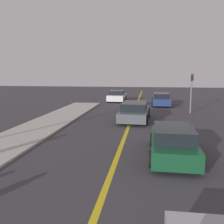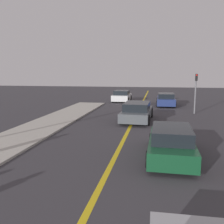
% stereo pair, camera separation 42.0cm
% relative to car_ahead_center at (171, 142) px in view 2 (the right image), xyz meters
% --- Properties ---
extents(road_center_line, '(0.20, 60.00, 0.01)m').
position_rel_car_ahead_center_xyz_m(road_center_line, '(-2.23, 6.73, -0.62)').
color(road_center_line, gold).
rests_on(road_center_line, ground_plane).
extents(sidewalk_left, '(2.87, 27.77, 0.11)m').
position_rel_car_ahead_center_xyz_m(sidewalk_left, '(-7.65, 2.62, -0.57)').
color(sidewalk_left, '#ADA89E').
rests_on(sidewalk_left, ground_plane).
extents(car_ahead_center, '(1.90, 4.36, 1.28)m').
position_rel_car_ahead_center_xyz_m(car_ahead_center, '(0.00, 0.00, 0.00)').
color(car_ahead_center, '#144728').
rests_on(car_ahead_center, ground_plane).
extents(car_far_distant, '(2.16, 4.82, 1.33)m').
position_rel_car_ahead_center_xyz_m(car_far_distant, '(-1.97, 7.53, 0.03)').
color(car_far_distant, '#4C5156').
rests_on(car_far_distant, ground_plane).
extents(car_parked_left_lot, '(1.93, 4.50, 1.29)m').
position_rel_car_ahead_center_xyz_m(car_parked_left_lot, '(0.31, 16.23, 0.01)').
color(car_parked_left_lot, navy).
rests_on(car_parked_left_lot, ground_plane).
extents(car_oncoming_far, '(2.04, 3.92, 1.30)m').
position_rel_car_ahead_center_xyz_m(car_oncoming_far, '(-4.70, 19.10, 0.01)').
color(car_oncoming_far, silver).
rests_on(car_oncoming_far, ground_plane).
extents(traffic_light, '(0.18, 0.40, 3.29)m').
position_rel_car_ahead_center_xyz_m(traffic_light, '(2.50, 11.36, 1.45)').
color(traffic_light, slate).
rests_on(traffic_light, ground_plane).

